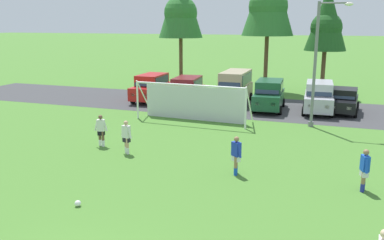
% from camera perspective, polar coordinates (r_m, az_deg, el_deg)
% --- Properties ---
extents(ground_plane, '(400.00, 400.00, 0.00)m').
position_cam_1_polar(ground_plane, '(23.23, 4.22, -2.02)').
color(ground_plane, '#477A2D').
extents(parking_lot_strip, '(52.00, 8.40, 0.01)m').
position_cam_1_polar(parking_lot_strip, '(31.06, 8.20, 1.85)').
color(parking_lot_strip, '#3D3D3F').
rests_on(parking_lot_strip, ground).
extents(soccer_ball, '(0.22, 0.22, 0.22)m').
position_cam_1_polar(soccer_ball, '(14.86, -15.77, -11.23)').
color(soccer_ball, white).
rests_on(soccer_ball, ground).
extents(soccer_goal, '(7.50, 2.27, 2.57)m').
position_cam_1_polar(soccer_goal, '(26.14, 0.19, 2.68)').
color(soccer_goal, white).
rests_on(soccer_goal, ground).
extents(player_striker_near, '(0.60, 0.56, 1.64)m').
position_cam_1_polar(player_striker_near, '(17.04, 6.23, -4.97)').
color(player_striker_near, '#936B4C').
rests_on(player_striker_near, ground).
extents(player_defender_far, '(0.34, 0.75, 1.64)m').
position_cam_1_polar(player_defender_far, '(16.60, 23.09, -6.52)').
color(player_defender_far, '#936B4C').
rests_on(player_defender_far, ground).
extents(player_winger_left, '(0.71, 0.34, 1.64)m').
position_cam_1_polar(player_winger_left, '(19.85, -9.21, -2.39)').
color(player_winger_left, tan).
rests_on(player_winger_left, ground).
extents(player_winger_right, '(0.75, 0.33, 1.64)m').
position_cam_1_polar(player_winger_right, '(21.31, -12.67, -1.45)').
color(player_winger_right, brown).
rests_on(player_winger_right, ground).
extents(parked_car_slot_far_left, '(2.16, 4.61, 2.16)m').
position_cam_1_polar(parked_car_slot_far_left, '(33.13, -5.72, 4.60)').
color(parked_car_slot_far_left, red).
rests_on(parked_car_slot_far_left, ground).
extents(parked_car_slot_left, '(2.41, 4.74, 2.16)m').
position_cam_1_polar(parked_car_slot_left, '(31.17, -0.77, 4.10)').
color(parked_car_slot_left, maroon).
rests_on(parked_car_slot_left, ground).
extents(parked_car_slot_center_left, '(2.22, 4.81, 2.52)m').
position_cam_1_polar(parked_car_slot_center_left, '(32.25, 6.09, 4.76)').
color(parked_car_slot_center_left, tan).
rests_on(parked_car_slot_center_left, ground).
extents(parked_car_slot_center, '(2.31, 4.69, 2.16)m').
position_cam_1_polar(parked_car_slot_center, '(30.06, 10.78, 3.52)').
color(parked_car_slot_center, '#194C2D').
rests_on(parked_car_slot_center, ground).
extents(parked_car_slot_center_right, '(2.28, 4.67, 2.16)m').
position_cam_1_polar(parked_car_slot_center_right, '(30.06, 17.42, 3.13)').
color(parked_car_slot_center_right, '#B2B2BC').
rests_on(parked_car_slot_center_right, ground).
extents(parked_car_slot_right, '(2.29, 4.33, 1.72)m').
position_cam_1_polar(parked_car_slot_right, '(30.54, 20.54, 2.60)').
color(parked_car_slot_right, black).
rests_on(parked_car_slot_right, ground).
extents(tree_left_edge, '(4.31, 4.31, 11.50)m').
position_cam_1_polar(tree_left_edge, '(40.67, -1.62, 15.90)').
color(tree_left_edge, brown).
rests_on(tree_left_edge, ground).
extents(tree_center_back, '(3.50, 3.50, 9.34)m').
position_cam_1_polar(tree_center_back, '(37.00, 18.44, 13.16)').
color(tree_center_back, brown).
rests_on(tree_center_back, ground).
extents(street_lamp, '(2.00, 0.32, 7.41)m').
position_cam_1_polar(street_lamp, '(25.34, 17.33, 7.56)').
color(street_lamp, slate).
rests_on(street_lamp, ground).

